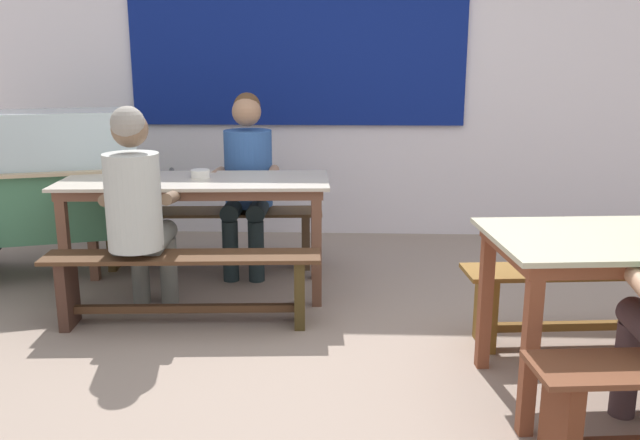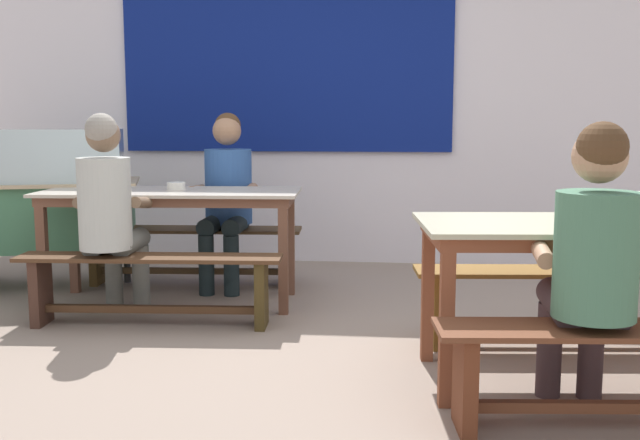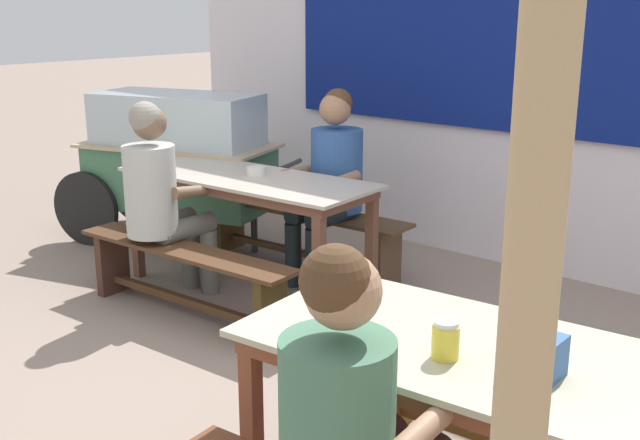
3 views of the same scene
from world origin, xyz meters
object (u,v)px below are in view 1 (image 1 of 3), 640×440
object	(u,v)px
person_center_facing	(247,172)
food_cart	(44,179)
bench_far_back	(210,229)
person_left_back_turned	(137,204)
dining_table_far	(196,191)
bench_near_back	(608,294)
soup_bowl	(200,174)
bench_far_front	(184,279)

from	to	relation	value
person_center_facing	food_cart	bearing A→B (deg)	-174.38
bench_far_back	person_left_back_turned	xyz separation A→B (m)	(-0.19, -1.07, 0.43)
dining_table_far	food_cart	distance (m)	1.23
bench_near_back	soup_bowl	xyz separation A→B (m)	(-2.37, 0.79, 0.51)
bench_near_back	person_left_back_turned	bearing A→B (deg)	175.31
bench_far_front	person_left_back_turned	world-z (taller)	person_left_back_turned
person_left_back_turned	bench_far_front	bearing A→B (deg)	-12.62
dining_table_far	soup_bowl	distance (m)	0.13
bench_near_back	person_center_facing	bearing A→B (deg)	149.73
bench_far_front	person_center_facing	distance (m)	1.20
bench_near_back	person_left_back_turned	xyz separation A→B (m)	(-2.62, 0.21, 0.43)
food_cart	bench_far_back	bearing A→B (deg)	9.05
bench_far_front	soup_bowl	distance (m)	0.81
dining_table_far	bench_near_back	size ratio (longest dim) A/B	1.10
bench_far_front	bench_near_back	xyz separation A→B (m)	(2.36, -0.16, 0.00)
bench_near_back	soup_bowl	distance (m)	2.55
dining_table_far	soup_bowl	xyz separation A→B (m)	(0.02, 0.06, 0.11)
soup_bowl	bench_far_front	bearing A→B (deg)	-88.56
dining_table_far	bench_near_back	xyz separation A→B (m)	(2.39, -0.72, -0.40)
dining_table_far	bench_far_front	bearing A→B (deg)	-86.43
bench_far_front	person_left_back_turned	size ratio (longest dim) A/B	1.25
bench_near_back	bench_far_front	bearing A→B (deg)	176.20
dining_table_far	food_cart	bearing A→B (deg)	161.86
dining_table_far	food_cart	size ratio (longest dim) A/B	0.90
bench_far_back	soup_bowl	distance (m)	0.71
bench_far_back	person_center_facing	world-z (taller)	person_center_facing
dining_table_far	person_left_back_turned	size ratio (longest dim) A/B	1.37
bench_far_back	soup_bowl	bearing A→B (deg)	-83.76
food_cart	soup_bowl	distance (m)	1.24
bench_near_back	soup_bowl	bearing A→B (deg)	161.68
bench_far_front	person_left_back_turned	distance (m)	0.50
dining_table_far	bench_far_back	size ratio (longest dim) A/B	1.05
person_left_back_turned	food_cart	bearing A→B (deg)	136.76
person_center_facing	soup_bowl	distance (m)	0.52
soup_bowl	person_center_facing	bearing A→B (deg)	62.63
bench_far_front	person_left_back_turned	bearing A→B (deg)	167.38
bench_far_back	person_center_facing	distance (m)	0.53
dining_table_far	bench_far_front	xyz separation A→B (m)	(0.04, -0.56, -0.40)
food_cart	person_left_back_turned	distance (m)	1.30
bench_far_back	food_cart	distance (m)	1.22
person_center_facing	soup_bowl	world-z (taller)	person_center_facing
food_cart	person_center_facing	world-z (taller)	person_center_facing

